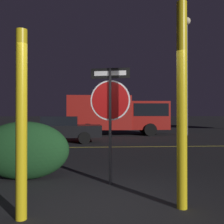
# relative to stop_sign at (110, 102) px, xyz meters

# --- Properties ---
(ground_plane) EXTENTS (260.00, 260.00, 0.00)m
(ground_plane) POSITION_rel_stop_sign_xyz_m (-0.16, -1.45, -1.76)
(ground_plane) COLOR black
(road_center_stripe) EXTENTS (40.70, 0.12, 0.01)m
(road_center_stripe) POSITION_rel_stop_sign_xyz_m (-0.16, 5.86, -1.75)
(road_center_stripe) COLOR gold
(road_center_stripe) RESTS_ON ground_plane
(stop_sign) EXTENTS (0.84, 0.22, 2.48)m
(stop_sign) POSITION_rel_stop_sign_xyz_m (0.00, 0.00, 0.00)
(stop_sign) COLOR #4C4C51
(stop_sign) RESTS_ON ground_plane
(yellow_pole_left) EXTENTS (0.16, 0.16, 2.71)m
(yellow_pole_left) POSITION_rel_stop_sign_xyz_m (-1.37, -1.68, -0.40)
(yellow_pole_left) COLOR yellow
(yellow_pole_left) RESTS_ON ground_plane
(yellow_pole_right) EXTENTS (0.16, 0.16, 3.29)m
(yellow_pole_right) POSITION_rel_stop_sign_xyz_m (1.06, -1.43, -0.11)
(yellow_pole_right) COLOR yellow
(yellow_pole_right) RESTS_ON ground_plane
(hedge_bush_2) EXTENTS (2.04, 0.83, 1.33)m
(hedge_bush_2) POSITION_rel_stop_sign_xyz_m (-1.94, 0.51, -1.09)
(hedge_bush_2) COLOR #19421E
(hedge_bush_2) RESTS_ON ground_plane
(passing_car_2) EXTENTS (4.66, 1.94, 1.36)m
(passing_car_2) POSITION_rel_stop_sign_xyz_m (-2.25, 7.80, -1.07)
(passing_car_2) COLOR black
(passing_car_2) RESTS_ON ground_plane
(delivery_truck) EXTENTS (6.98, 2.34, 2.72)m
(delivery_truck) POSITION_rel_stop_sign_xyz_m (1.36, 12.21, -0.25)
(delivery_truck) COLOR maroon
(delivery_truck) RESTS_ON ground_plane
(street_lamp) EXTENTS (0.54, 0.54, 8.15)m
(street_lamp) POSITION_rel_stop_sign_xyz_m (5.96, 11.46, 3.87)
(street_lamp) COLOR #4C4C51
(street_lamp) RESTS_ON ground_plane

